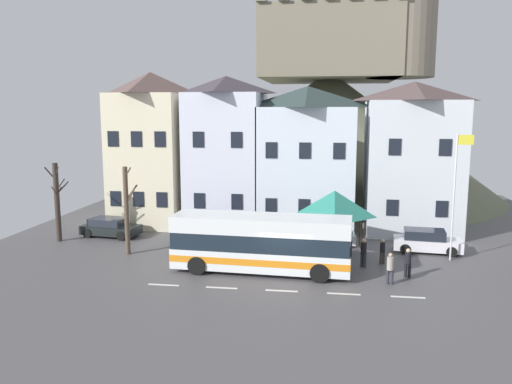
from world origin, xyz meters
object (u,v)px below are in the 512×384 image
object	(u,v)px
parked_car_00	(426,241)
pedestrian_02	(390,267)
parked_car_02	(322,235)
parked_car_03	(202,234)
pedestrian_00	(383,250)
flagpole	(456,188)
transit_bus	(261,244)
parked_car_01	(110,227)
townhouse_02	(307,158)
townhouse_03	(412,157)
townhouse_01	(227,152)
bare_tree_01	(57,201)
bus_shelter	(335,204)
pedestrian_01	(364,252)
townhouse_00	(152,149)
hilltop_castle	(329,126)
bare_tree_00	(127,210)
pedestrian_03	(408,262)
public_bench	(312,237)

from	to	relation	value
parked_car_00	pedestrian_02	bearing A→B (deg)	-108.55
parked_car_02	parked_car_03	size ratio (longest dim) A/B	1.04
pedestrian_00	parked_car_02	bearing A→B (deg)	132.11
parked_car_03	pedestrian_00	distance (m)	11.79
flagpole	transit_bus	bearing A→B (deg)	-160.70
transit_bus	parked_car_00	world-z (taller)	transit_bus
parked_car_00	parked_car_01	bearing A→B (deg)	-177.13
townhouse_02	parked_car_01	size ratio (longest dim) A/B	2.50
transit_bus	parked_car_02	distance (m)	7.12
townhouse_02	townhouse_03	world-z (taller)	townhouse_03
townhouse_01	bare_tree_01	xyz separation A→B (m)	(-10.24, -6.62, -2.89)
townhouse_02	bus_shelter	xyz separation A→B (m)	(2.04, -7.28, -2.07)
parked_car_03	pedestrian_01	world-z (taller)	pedestrian_01
townhouse_03	pedestrian_00	world-z (taller)	townhouse_03
parked_car_01	parked_car_03	size ratio (longest dim) A/B	1.05
townhouse_02	parked_car_03	size ratio (longest dim) A/B	2.63
townhouse_01	flagpole	distance (m)	16.84
parked_car_00	bare_tree_01	bearing A→B (deg)	-172.61
townhouse_00	flagpole	distance (m)	22.29
hilltop_castle	bare_tree_00	distance (m)	28.11
bare_tree_01	townhouse_03	bearing A→B (deg)	15.71
townhouse_03	bare_tree_00	world-z (taller)	townhouse_03
parked_car_01	pedestrian_00	bearing A→B (deg)	-4.41
pedestrian_02	bare_tree_01	world-z (taller)	bare_tree_01
transit_bus	bus_shelter	bearing A→B (deg)	48.12
hilltop_castle	transit_bus	world-z (taller)	hilltop_castle
townhouse_01	pedestrian_03	distance (m)	17.04
townhouse_01	transit_bus	distance (m)	12.73
bus_shelter	parked_car_00	distance (m)	6.42
flagpole	parked_car_03	bearing A→B (deg)	173.88
parked_car_02	public_bench	world-z (taller)	parked_car_02
transit_bus	pedestrian_01	xyz separation A→B (m)	(5.58, 1.65, -0.69)
townhouse_00	pedestrian_02	size ratio (longest dim) A/B	7.11
townhouse_00	parked_car_00	world-z (taller)	townhouse_00
transit_bus	bare_tree_00	distance (m)	8.96
townhouse_01	bare_tree_00	size ratio (longest dim) A/B	2.08
bare_tree_01	pedestrian_01	bearing A→B (deg)	-8.66
public_bench	bare_tree_00	bearing A→B (deg)	-159.84
pedestrian_03	public_bench	world-z (taller)	pedestrian_03
hilltop_castle	pedestrian_02	xyz separation A→B (m)	(3.29, -28.44, -6.28)
flagpole	pedestrian_00	bearing A→B (deg)	-161.82
pedestrian_02	bare_tree_00	xyz separation A→B (m)	(-15.30, 3.41, 1.88)
transit_bus	flagpole	size ratio (longest dim) A/B	1.32
pedestrian_03	townhouse_03	bearing A→B (deg)	81.59
parked_car_01	bare_tree_01	bearing A→B (deg)	-140.33
transit_bus	public_bench	size ratio (longest dim) A/B	5.98
parked_car_01	pedestrian_01	bearing A→B (deg)	-7.66
townhouse_00	pedestrian_02	bearing A→B (deg)	-36.61
flagpole	bare_tree_01	world-z (taller)	flagpole
parked_car_02	pedestrian_01	distance (m)	5.21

